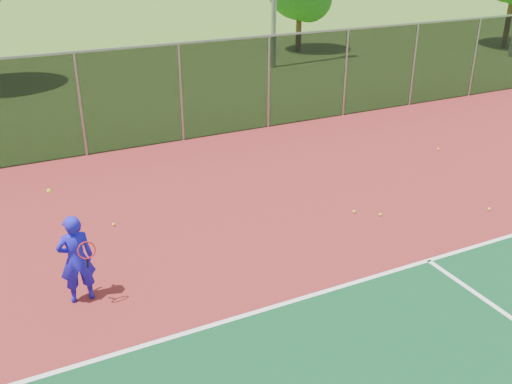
# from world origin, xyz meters

# --- Properties ---
(court_apron) EXTENTS (30.00, 20.00, 0.02)m
(court_apron) POSITION_xyz_m (0.00, 2.00, 0.01)
(court_apron) COLOR maroon
(court_apron) RESTS_ON ground
(fence_back) EXTENTS (30.00, 0.06, 3.03)m
(fence_back) POSITION_xyz_m (0.00, 12.00, 1.56)
(fence_back) COLOR black
(fence_back) RESTS_ON court_apron
(tennis_player) EXTENTS (0.61, 0.62, 2.19)m
(tennis_player) POSITION_xyz_m (-4.49, 4.73, 0.86)
(tennis_player) COLOR #1B15CA
(tennis_player) RESTS_ON court_apron
(practice_ball_1) EXTENTS (0.07, 0.07, 0.07)m
(practice_ball_1) POSITION_xyz_m (1.89, 5.42, 0.06)
(practice_ball_1) COLOR yellow
(practice_ball_1) RESTS_ON court_apron
(practice_ball_2) EXTENTS (0.07, 0.07, 0.07)m
(practice_ball_2) POSITION_xyz_m (2.35, 5.03, 0.06)
(practice_ball_2) COLOR yellow
(practice_ball_2) RESTS_ON court_apron
(practice_ball_3) EXTENTS (0.07, 0.07, 0.07)m
(practice_ball_3) POSITION_xyz_m (4.84, 4.13, 0.06)
(practice_ball_3) COLOR yellow
(practice_ball_3) RESTS_ON court_apron
(practice_ball_4) EXTENTS (0.07, 0.07, 0.07)m
(practice_ball_4) POSITION_xyz_m (6.60, 7.77, 0.06)
(practice_ball_4) COLOR yellow
(practice_ball_4) RESTS_ON court_apron
(practice_ball_5) EXTENTS (0.07, 0.07, 0.07)m
(practice_ball_5) POSITION_xyz_m (-4.16, 5.77, 0.06)
(practice_ball_5) COLOR yellow
(practice_ball_5) RESTS_ON court_apron
(practice_ball_6) EXTENTS (0.07, 0.07, 0.07)m
(practice_ball_6) POSITION_xyz_m (-3.33, 7.26, 0.06)
(practice_ball_6) COLOR yellow
(practice_ball_6) RESTS_ON court_apron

